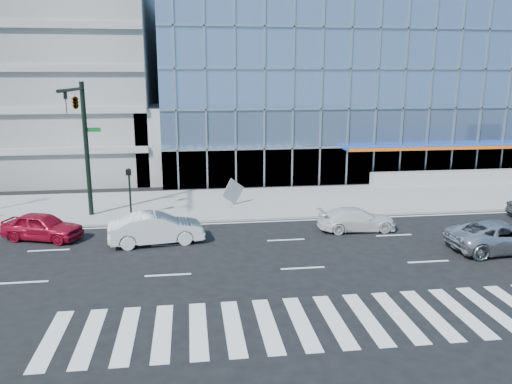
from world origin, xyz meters
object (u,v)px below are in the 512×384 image
(traffic_signal, at_px, (79,118))
(silver_suv, at_px, (502,236))
(white_sedan, at_px, (156,228))
(white_suv, at_px, (357,219))
(tilted_panel, at_px, (233,191))
(red_sedan, at_px, (42,226))
(ped_signal_post, at_px, (129,185))

(traffic_signal, relative_size, silver_suv, 1.49)
(white_sedan, bearing_deg, white_suv, -93.68)
(white_sedan, bearing_deg, tilted_panel, -41.93)
(white_suv, relative_size, red_sedan, 1.03)
(traffic_signal, bearing_deg, white_suv, -12.52)
(silver_suv, bearing_deg, traffic_signal, 67.90)
(white_sedan, bearing_deg, silver_suv, -109.24)
(traffic_signal, bearing_deg, white_sedan, -44.35)
(silver_suv, bearing_deg, white_sedan, 76.14)
(white_suv, distance_m, tilted_panel, 8.77)
(traffic_signal, height_order, tilted_panel, traffic_signal)
(white_sedan, relative_size, tilted_panel, 3.72)
(ped_signal_post, bearing_deg, white_sedan, -68.72)
(traffic_signal, distance_m, white_suv, 16.58)
(red_sedan, xyz_separation_m, tilted_panel, (10.59, 5.33, 0.34))
(silver_suv, xyz_separation_m, tilted_panel, (-12.40, 10.21, 0.31))
(traffic_signal, distance_m, silver_suv, 23.23)
(tilted_panel, bearing_deg, white_suv, -76.32)
(red_sedan, bearing_deg, white_suv, -73.01)
(white_suv, bearing_deg, ped_signal_post, 74.75)
(silver_suv, distance_m, white_sedan, 17.34)
(traffic_signal, height_order, silver_suv, traffic_signal)
(traffic_signal, xyz_separation_m, white_suv, (15.26, -3.39, -5.53))
(traffic_signal, distance_m, tilted_panel, 10.55)
(ped_signal_post, distance_m, silver_suv, 20.44)
(ped_signal_post, relative_size, white_suv, 0.69)
(ped_signal_post, relative_size, white_sedan, 0.62)
(silver_suv, relative_size, white_suv, 1.23)
(silver_suv, distance_m, tilted_panel, 16.07)
(white_suv, height_order, red_sedan, red_sedan)
(tilted_panel, bearing_deg, ped_signal_post, 165.91)
(white_sedan, height_order, red_sedan, white_sedan)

